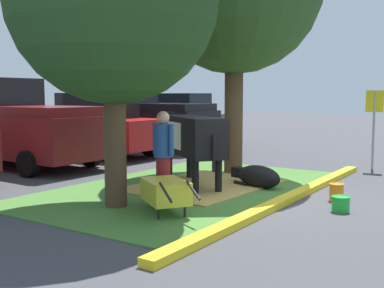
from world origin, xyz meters
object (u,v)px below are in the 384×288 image
at_px(calf_lying, 257,177).
at_px(wheelbarrow, 165,192).
at_px(sedan_red, 98,125).
at_px(bucket_green, 341,203).
at_px(bucket_orange, 337,192).
at_px(pickup_truck_black, 142,118).
at_px(person_handler, 163,154).
at_px(parking_sign, 374,114).
at_px(pickup_truck_maroon, 17,125).
at_px(cow_holstein, 190,136).
at_px(sedan_blue, 179,118).

xyz_separation_m(calf_lying, wheelbarrow, (-2.92, 0.25, 0.15)).
bearing_deg(sedan_red, bucket_green, -109.44).
distance_m(bucket_orange, pickup_truck_black, 9.90).
bearing_deg(person_handler, bucket_orange, -51.96).
distance_m(person_handler, parking_sign, 6.62).
bearing_deg(calf_lying, sedan_red, 73.49).
bearing_deg(pickup_truck_black, bucket_orange, -118.99).
bearing_deg(pickup_truck_maroon, bucket_orange, -86.92).
height_order(calf_lying, parking_sign, parking_sign).
height_order(calf_lying, wheelbarrow, wheelbarrow).
bearing_deg(calf_lying, person_handler, 162.01).
bearing_deg(cow_holstein, person_handler, -161.90).
bearing_deg(sedan_blue, cow_holstein, -143.28).
bearing_deg(parking_sign, wheelbarrow, 166.25).
bearing_deg(parking_sign, sedan_red, 103.73).
distance_m(cow_holstein, wheelbarrow, 2.64).
bearing_deg(parking_sign, bucket_green, -172.54).
bearing_deg(bucket_green, person_handler, 112.87).
xyz_separation_m(bucket_orange, pickup_truck_maroon, (-0.47, 8.73, 0.94)).
bearing_deg(sedan_blue, calf_lying, -135.19).
relative_size(person_handler, bucket_orange, 5.13).
xyz_separation_m(pickup_truck_maroon, pickup_truck_black, (5.25, -0.10, 0.00)).
bearing_deg(cow_holstein, wheelbarrow, -155.51).
height_order(calf_lying, bucket_orange, calf_lying).
bearing_deg(calf_lying, bucket_green, -118.01).
bearing_deg(sedan_red, calf_lying, -106.51).
xyz_separation_m(person_handler, pickup_truck_black, (6.75, 6.10, 0.22)).
xyz_separation_m(parking_sign, bucket_orange, (-4.25, -0.35, -1.29)).
bearing_deg(bucket_orange, calf_lying, 79.50).
relative_size(cow_holstein, pickup_truck_black, 0.50).
distance_m(parking_sign, sedan_red, 8.29).
bearing_deg(wheelbarrow, sedan_red, 52.54).
distance_m(calf_lying, person_handler, 2.51).
bearing_deg(parking_sign, calf_lying, 160.05).
xyz_separation_m(parking_sign, pickup_truck_maroon, (-4.72, 8.38, -0.35)).
bearing_deg(sedan_blue, sedan_red, -175.36).
distance_m(parking_sign, sedan_blue, 9.03).
relative_size(calf_lying, pickup_truck_black, 0.24).
bearing_deg(calf_lying, parking_sign, -19.95).
height_order(cow_holstein, sedan_red, sedan_red).
xyz_separation_m(calf_lying, parking_sign, (3.92, -1.42, 1.22)).
relative_size(wheelbarrow, sedan_red, 0.33).
relative_size(cow_holstein, sedan_blue, 0.61).
xyz_separation_m(parking_sign, pickup_truck_black, (0.53, 8.27, -0.35)).
xyz_separation_m(person_handler, parking_sign, (6.23, -2.17, 0.56)).
xyz_separation_m(bucket_orange, sedan_blue, (7.40, 8.80, 0.81)).
distance_m(cow_holstein, sedan_red, 5.89).
xyz_separation_m(parking_sign, sedan_blue, (3.15, 8.45, -0.48)).
xyz_separation_m(wheelbarrow, bucket_orange, (2.59, -2.02, -0.22)).
distance_m(cow_holstein, bucket_orange, 3.22).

